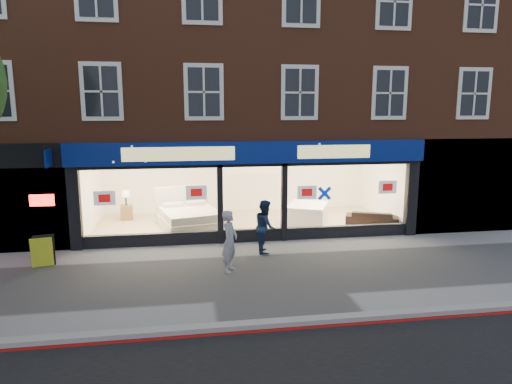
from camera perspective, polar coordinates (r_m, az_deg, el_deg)
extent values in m
plane|color=gray|center=(12.25, 1.71, -10.19)|extent=(120.00, 120.00, 0.00)
cube|color=#8C0A07|center=(9.47, 5.32, -16.63)|extent=(60.00, 0.10, 0.01)
cube|color=gray|center=(9.62, 5.02, -15.81)|extent=(60.00, 0.25, 0.12)
cube|color=tan|center=(17.19, -1.53, -3.96)|extent=(11.00, 4.50, 0.10)
cube|color=brown|center=(18.55, -2.37, 17.63)|extent=(19.00, 8.00, 6.70)
cube|color=navy|center=(14.37, -0.36, 4.97)|extent=(11.40, 0.28, 0.70)
cube|color=black|center=(15.08, -0.46, -5.42)|extent=(11.00, 0.18, 0.40)
cube|color=black|center=(15.01, -21.70, -1.91)|extent=(0.35, 0.30, 2.60)
cube|color=black|center=(16.50, 18.80, -0.67)|extent=(0.35, 0.30, 2.60)
cube|color=white|center=(14.59, -13.14, -1.17)|extent=(4.20, 0.02, 2.10)
cube|color=white|center=(15.52, 11.54, -0.43)|extent=(4.20, 0.02, 2.10)
cube|color=white|center=(15.01, -0.56, -1.75)|extent=(1.80, 0.02, 2.10)
cube|color=silver|center=(19.13, -2.42, 1.33)|extent=(11.00, 0.20, 2.60)
cube|color=#FFEAC6|center=(16.74, -1.57, 4.53)|extent=(11.00, 4.50, 0.12)
cube|color=black|center=(15.78, -29.04, -0.62)|extent=(3.80, 0.60, 3.30)
cube|color=#FF140C|center=(15.09, -25.19, -0.94)|extent=(0.70, 0.04, 0.35)
cube|color=black|center=(17.59, 24.42, 0.76)|extent=(4.00, 0.40, 3.30)
cube|color=beige|center=(16.40, -8.21, -3.88)|extent=(2.42, 2.66, 0.39)
cube|color=beige|center=(16.32, -8.24, -2.73)|extent=(2.32, 2.55, 0.28)
cube|color=beige|center=(17.41, -9.28, -1.45)|extent=(1.98, 0.62, 1.35)
cube|color=beige|center=(16.94, -10.36, -1.58)|extent=(0.80, 0.53, 0.14)
cube|color=beige|center=(17.15, -7.62, -1.36)|extent=(0.80, 0.53, 0.14)
cube|color=brown|center=(18.23, -15.87, -2.47)|extent=(0.51, 0.51, 0.55)
cube|color=white|center=(17.29, 6.42, -3.37)|extent=(1.95, 2.13, 0.23)
cube|color=white|center=(17.24, 6.44, -2.64)|extent=(1.95, 2.13, 0.23)
cube|color=white|center=(17.19, 6.45, -1.91)|extent=(1.95, 2.13, 0.23)
imported|color=black|center=(17.15, 14.29, -3.21)|extent=(2.00, 1.44, 0.54)
cube|color=yellow|center=(13.93, -25.08, -6.74)|extent=(0.64, 0.48, 0.87)
imported|color=#95989C|center=(12.22, -3.31, -6.14)|extent=(0.61, 0.72, 1.66)
imported|color=#182744|center=(13.81, 1.17, -4.30)|extent=(0.67, 0.83, 1.61)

